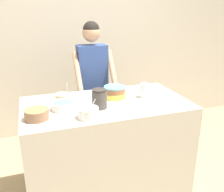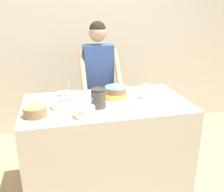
# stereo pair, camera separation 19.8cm
# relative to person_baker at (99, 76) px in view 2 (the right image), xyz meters

# --- Properties ---
(wall_back) EXTENTS (10.00, 0.05, 2.60)m
(wall_back) POSITION_rel_person_baker_xyz_m (-0.05, 0.80, 0.30)
(wall_back) COLOR beige
(wall_back) RESTS_ON ground_plane
(counter) EXTENTS (1.48, 0.80, 0.95)m
(counter) POSITION_rel_person_baker_xyz_m (-0.05, -0.69, -0.53)
(counter) COLOR beige
(counter) RESTS_ON ground_plane
(person_baker) EXTENTS (0.45, 0.44, 1.62)m
(person_baker) POSITION_rel_person_baker_xyz_m (0.00, 0.00, 0.00)
(person_baker) COLOR #2D2D38
(person_baker) RESTS_ON ground_plane
(cake) EXTENTS (0.34, 0.34, 0.12)m
(cake) POSITION_rel_person_baker_xyz_m (0.05, -0.61, -0.01)
(cake) COLOR silver
(cake) RESTS_ON counter
(frosting_bowl_olive) EXTENTS (0.18, 0.18, 0.08)m
(frosting_bowl_olive) POSITION_rel_person_baker_xyz_m (-0.66, -0.85, -0.01)
(frosting_bowl_olive) COLOR #936B4C
(frosting_bowl_olive) RESTS_ON counter
(frosting_bowl_white) EXTENTS (0.16, 0.16, 0.14)m
(frosting_bowl_white) POSITION_rel_person_baker_xyz_m (-0.28, -0.95, -0.01)
(frosting_bowl_white) COLOR white
(frosting_bowl_white) RESTS_ON counter
(frosting_bowl_pink) EXTENTS (0.14, 0.14, 0.18)m
(frosting_bowl_pink) POSITION_rel_person_baker_xyz_m (-0.42, -0.52, -0.02)
(frosting_bowl_pink) COLOR beige
(frosting_bowl_pink) RESTS_ON counter
(frosting_bowl_blue) EXTENTS (0.21, 0.21, 0.06)m
(frosting_bowl_blue) POSITION_rel_person_baker_xyz_m (-0.43, -0.72, -0.02)
(frosting_bowl_blue) COLOR white
(frosting_bowl_blue) RESTS_ON counter
(drinking_glass) EXTENTS (0.07, 0.07, 0.14)m
(drinking_glass) POSITION_rel_person_baker_xyz_m (0.33, -0.67, 0.01)
(drinking_glass) COLOR silver
(drinking_glass) RESTS_ON counter
(ceramic_plate) EXTENTS (0.26, 0.26, 0.01)m
(ceramic_plate) POSITION_rel_person_baker_xyz_m (0.48, -0.95, -0.05)
(ceramic_plate) COLOR silver
(ceramic_plate) RESTS_ON counter
(stoneware_jar) EXTENTS (0.13, 0.13, 0.17)m
(stoneware_jar) POSITION_rel_person_baker_xyz_m (-0.14, -0.79, 0.03)
(stoneware_jar) COLOR #4C4742
(stoneware_jar) RESTS_ON counter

